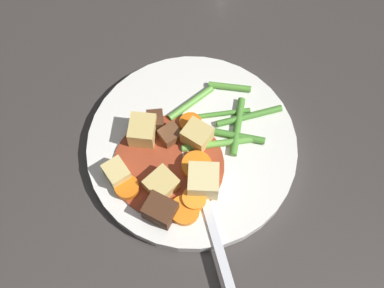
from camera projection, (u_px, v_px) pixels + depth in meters
ground_plane at (192, 150)px, 0.60m from camera, size 3.00×3.00×0.00m
dinner_plate at (192, 147)px, 0.59m from camera, size 0.25×0.25×0.02m
stew_sauce at (169, 165)px, 0.57m from camera, size 0.13×0.13×0.00m
carrot_slice_0 at (185, 210)px, 0.55m from camera, size 0.05×0.05×0.01m
carrot_slice_1 at (197, 166)px, 0.57m from camera, size 0.05×0.05×0.01m
carrot_slice_2 at (194, 199)px, 0.55m from camera, size 0.03×0.03×0.01m
carrot_slice_3 at (191, 124)px, 0.59m from camera, size 0.04×0.04×0.01m
carrot_slice_4 at (130, 191)px, 0.56m from camera, size 0.04×0.04×0.01m
potato_chunk_0 at (196, 135)px, 0.58m from camera, size 0.04×0.04×0.03m
potato_chunk_1 at (203, 181)px, 0.55m from camera, size 0.05×0.05×0.03m
potato_chunk_2 at (143, 131)px, 0.58m from camera, size 0.04×0.04×0.03m
potato_chunk_3 at (117, 173)px, 0.56m from camera, size 0.03×0.03×0.02m
potato_chunk_4 at (162, 185)px, 0.55m from camera, size 0.04×0.03×0.02m
meat_chunk_0 at (170, 135)px, 0.58m from camera, size 0.02×0.02×0.02m
meat_chunk_1 at (155, 121)px, 0.59m from camera, size 0.03×0.03×0.02m
meat_chunk_2 at (160, 210)px, 0.54m from camera, size 0.04×0.04×0.02m
green_bean_0 at (230, 135)px, 0.59m from camera, size 0.06×0.07×0.01m
green_bean_1 at (249, 116)px, 0.60m from camera, size 0.08×0.04×0.01m
green_bean_2 at (218, 144)px, 0.58m from camera, size 0.08×0.05×0.01m
green_bean_3 at (191, 103)px, 0.60m from camera, size 0.07×0.01×0.01m
green_bean_4 at (218, 114)px, 0.60m from camera, size 0.07×0.04×0.01m
green_bean_5 at (230, 87)px, 0.61m from camera, size 0.04×0.04×0.01m
green_bean_6 at (238, 126)px, 0.59m from camera, size 0.06×0.06×0.01m
fork at (208, 210)px, 0.55m from camera, size 0.08×0.17×0.00m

